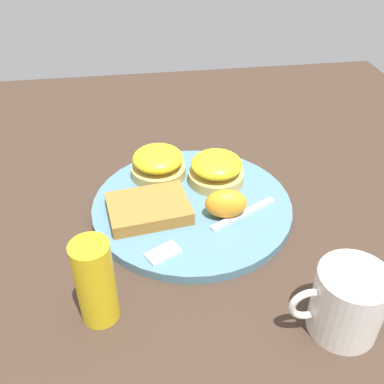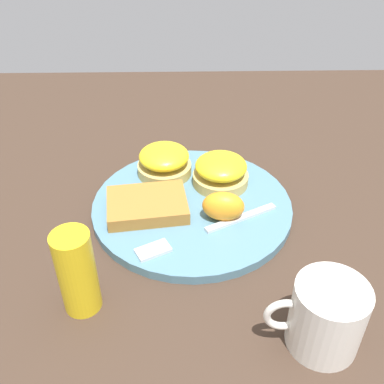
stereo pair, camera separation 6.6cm
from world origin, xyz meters
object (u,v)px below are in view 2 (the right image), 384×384
hashbrown_patty (147,205)px  fork (200,233)px  cup (325,317)px  orange_wedge (223,206)px  sandwich_benedict_right (164,161)px  condiment_bottle (77,272)px  sandwich_benedict_left (221,171)px

hashbrown_patty → fork: bearing=144.6°
fork → cup: bearing=127.6°
orange_wedge → cup: (-0.09, 0.20, 0.01)m
orange_wedge → cup: 0.22m
cup → orange_wedge: bearing=-64.8°
cup → sandwich_benedict_right: bearing=-60.3°
sandwich_benedict_right → cup: 0.36m
orange_wedge → cup: bearing=115.2°
orange_wedge → condiment_bottle: (0.18, 0.14, 0.02)m
hashbrown_patty → condiment_bottle: 0.18m
sandwich_benedict_right → condiment_bottle: bearing=70.6°
sandwich_benedict_left → cup: bearing=107.6°
hashbrown_patty → fork: hashbrown_patty is taller
hashbrown_patty → orange_wedge: bearing=169.4°
sandwich_benedict_left → orange_wedge: (0.00, 0.09, -0.00)m
sandwich_benedict_left → sandwich_benedict_right: same height
orange_wedge → cup: size_ratio=0.56×
cup → condiment_bottle: size_ratio=0.96×
hashbrown_patty → cup: cup is taller
sandwich_benedict_left → condiment_bottle: (0.18, 0.23, 0.02)m
sandwich_benedict_right → orange_wedge: (-0.09, 0.12, -0.00)m
condiment_bottle → sandwich_benedict_left: bearing=-128.5°
sandwich_benedict_left → fork: (0.04, 0.12, -0.02)m
sandwich_benedict_right → cup: cup is taller
hashbrown_patty → condiment_bottle: condiment_bottle is taller
orange_wedge → condiment_bottle: size_ratio=0.54×
condiment_bottle → hashbrown_patty: bearing=-112.9°
sandwich_benedict_right → hashbrown_patty: (0.02, 0.10, -0.01)m
sandwich_benedict_left → sandwich_benedict_right: size_ratio=1.00×
sandwich_benedict_right → cup: bearing=119.7°
hashbrown_patty → orange_wedge: size_ratio=1.92×
orange_wedge → hashbrown_patty: bearing=-10.6°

